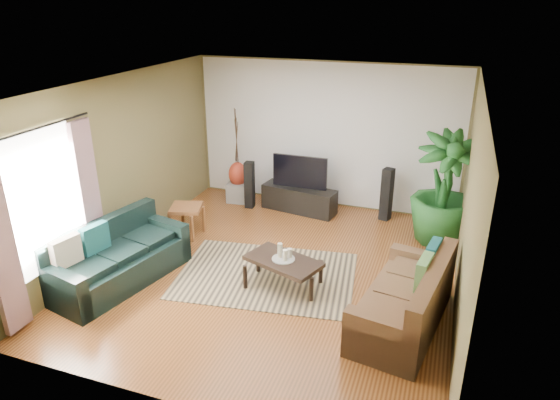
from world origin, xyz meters
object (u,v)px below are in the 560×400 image
at_px(vase, 238,174).
at_px(speaker_right, 387,194).
at_px(sofa_right, 404,294).
at_px(pedestal, 238,192).
at_px(tv_stand, 299,199).
at_px(coffee_table, 283,273).
at_px(speaker_left, 250,185).
at_px(sofa_left, 118,254).
at_px(potted_plant, 444,189).
at_px(side_table, 187,220).
at_px(television, 300,172).

bearing_deg(vase, speaker_right, 1.74).
distance_m(sofa_right, vase, 4.60).
bearing_deg(pedestal, tv_stand, -3.06).
distance_m(sofa_right, coffee_table, 1.70).
bearing_deg(speaker_left, coffee_table, -62.41).
distance_m(tv_stand, speaker_left, 0.97).
height_order(sofa_left, potted_plant, potted_plant).
relative_size(coffee_table, potted_plant, 0.56).
distance_m(sofa_right, pedestal, 4.60).
height_order(sofa_right, potted_plant, potted_plant).
height_order(sofa_left, speaker_left, speaker_left).
bearing_deg(vase, speaker_left, -31.97).
distance_m(sofa_left, speaker_left, 3.15).
bearing_deg(side_table, pedestal, 83.05).
distance_m(sofa_left, tv_stand, 3.61).
distance_m(coffee_table, tv_stand, 2.64).
bearing_deg(potted_plant, vase, 172.82).
bearing_deg(side_table, television, 47.53).
relative_size(coffee_table, side_table, 1.97).
height_order(coffee_table, pedestal, coffee_table).
height_order(speaker_left, pedestal, speaker_left).
bearing_deg(television, sofa_left, -116.72).
xyz_separation_m(vase, side_table, (-0.20, -1.66, -0.29)).
bearing_deg(pedestal, vase, 0.00).
xyz_separation_m(tv_stand, side_table, (-1.47, -1.59, 0.03)).
bearing_deg(sofa_right, vase, -120.93).
bearing_deg(tv_stand, television, 99.05).
xyz_separation_m(sofa_left, potted_plant, (4.16, 2.80, 0.48)).
relative_size(tv_stand, side_table, 2.68).
xyz_separation_m(coffee_table, speaker_right, (1.00, 2.73, 0.27)).
distance_m(coffee_table, speaker_left, 2.88).
relative_size(coffee_table, television, 1.00).
height_order(sofa_right, side_table, sofa_right).
height_order(tv_stand, vase, vase).
distance_m(sofa_right, tv_stand, 3.67).
distance_m(sofa_left, sofa_right, 3.87).
xyz_separation_m(speaker_right, side_table, (-3.05, -1.74, -0.22)).
relative_size(speaker_left, pedestal, 2.36).
bearing_deg(speaker_left, pedestal, 143.76).
distance_m(sofa_right, television, 3.70).
bearing_deg(speaker_right, coffee_table, -93.76).
bearing_deg(coffee_table, television, 122.00).
xyz_separation_m(sofa_left, sofa_right, (3.85, 0.30, 0.00)).
height_order(speaker_left, speaker_right, speaker_right).
height_order(television, speaker_right, television).
bearing_deg(tv_stand, vase, -174.01).
distance_m(coffee_table, television, 2.72).
relative_size(sofa_left, vase, 4.10).
xyz_separation_m(sofa_right, vase, (-3.50, 2.98, 0.13)).
distance_m(tv_stand, pedestal, 1.27).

